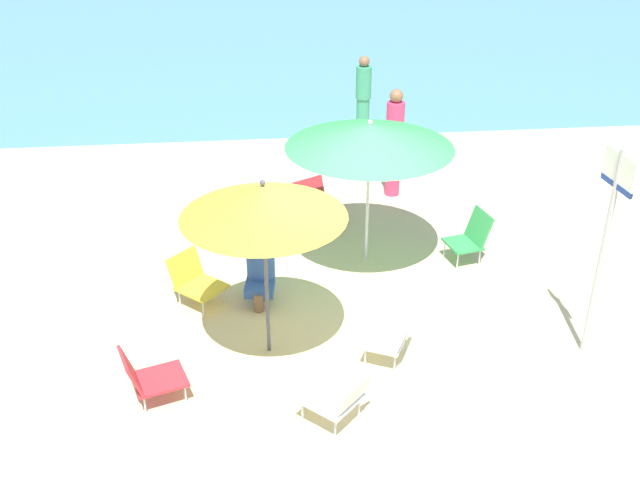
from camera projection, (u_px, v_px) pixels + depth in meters
ground_plane at (374, 306)px, 9.01m from camera, size 40.00×40.00×0.00m
sea_water at (293, 37)px, 21.07m from camera, size 40.00×16.00×0.01m
umbrella_green at (370, 136)px, 9.17m from camera, size 2.11×2.11×1.95m
umbrella_yellow at (263, 202)px, 7.37m from camera, size 1.69×1.69×2.04m
beach_chair_a at (148, 376)px, 7.37m from camera, size 0.70×0.61×0.59m
beach_chair_b at (340, 397)px, 7.04m from camera, size 0.75×0.74×0.60m
beach_chair_c at (394, 336)px, 7.93m from camera, size 0.65×0.65×0.56m
beach_chair_d at (195, 279)px, 8.96m from camera, size 0.75×0.74×0.61m
beach_chair_e at (471, 236)px, 9.83m from camera, size 0.59×0.56×0.68m
beach_chair_f at (313, 200)px, 10.84m from camera, size 0.72×0.70×0.61m
person_a at (363, 102)px, 13.18m from camera, size 0.27×0.27×1.68m
person_b at (394, 142)px, 11.42m from camera, size 0.27×0.27×1.70m
person_c at (260, 265)px, 8.96m from camera, size 0.39×0.57×0.93m
warning_sign at (608, 225)px, 7.50m from camera, size 0.08×0.53×2.36m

